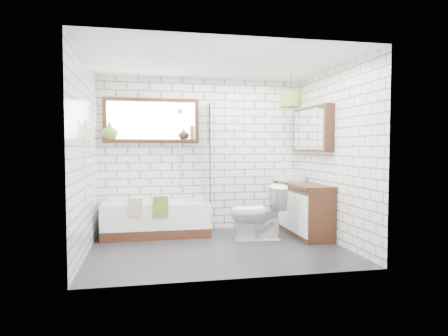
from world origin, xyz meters
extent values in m
cube|color=black|center=(0.00, 0.00, -0.01)|extent=(3.40, 2.60, 0.01)
cube|color=white|center=(0.00, 0.00, 2.50)|extent=(3.40, 2.60, 0.01)
cube|color=white|center=(0.00, 1.30, 1.25)|extent=(3.40, 0.01, 2.50)
cube|color=white|center=(0.00, -1.30, 1.25)|extent=(3.40, 0.01, 2.50)
cube|color=white|center=(-1.70, 0.00, 1.25)|extent=(0.01, 2.60, 2.50)
cube|color=white|center=(1.70, 0.00, 1.25)|extent=(0.01, 2.60, 2.50)
cube|color=#32180D|center=(-0.85, 1.26, 1.80)|extent=(1.52, 0.16, 0.68)
cube|color=white|center=(-1.66, 0.00, 1.20)|extent=(0.06, 0.52, 1.00)
cube|color=#32180D|center=(1.62, 0.60, 1.65)|extent=(0.16, 1.20, 0.70)
cylinder|color=silver|center=(-0.40, 1.26, 1.35)|extent=(0.02, 0.02, 1.30)
cube|color=white|center=(-0.80, 0.94, 0.26)|extent=(1.62, 0.72, 0.53)
cube|color=white|center=(-0.01, 0.94, 1.28)|extent=(0.02, 0.72, 1.50)
cube|color=#577C25|center=(-0.75, 0.58, 0.51)|extent=(0.22, 0.06, 0.31)
cube|color=tan|center=(-1.10, 0.58, 0.51)|extent=(0.20, 0.05, 0.26)
cube|color=#32180D|center=(1.47, 0.58, 0.40)|extent=(0.45, 1.41, 0.81)
cube|color=white|center=(1.41, 1.07, 0.87)|extent=(0.43, 0.38, 0.13)
cylinder|color=silver|center=(1.57, 1.07, 0.93)|extent=(0.03, 0.03, 0.15)
imported|color=white|center=(0.66, 0.37, 0.41)|extent=(0.51, 0.83, 0.82)
imported|color=olive|center=(-1.50, 1.23, 1.61)|extent=(0.30, 0.30, 0.27)
imported|color=black|center=(-0.34, 1.23, 1.57)|extent=(0.23, 0.23, 0.18)
cylinder|color=olive|center=(-0.20, 1.23, 1.59)|extent=(0.09, 0.09, 0.22)
cylinder|color=#577C25|center=(1.23, 0.52, 2.10)|extent=(0.32, 0.32, 0.23)
camera|label=1|loc=(-0.96, -5.28, 1.37)|focal=32.00mm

